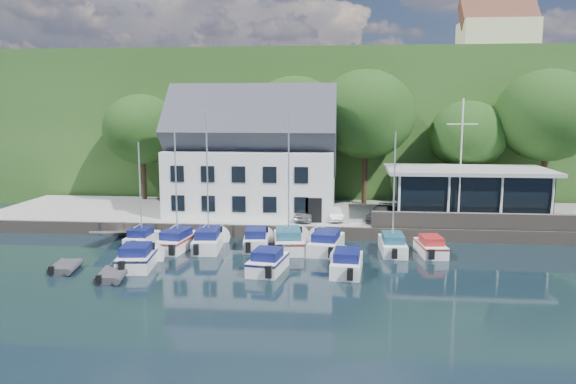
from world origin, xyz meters
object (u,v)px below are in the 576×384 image
boat_r1_7 (431,245)px  dinghy_0 (65,266)px  boat_r1_1 (176,187)px  boat_r1_4 (289,183)px  car_white (333,214)px  harbor_building (253,163)px  boat_r2_3 (347,261)px  boat_r1_2 (208,185)px  flagpole (461,163)px  boat_r2_2 (268,260)px  dinghy_1 (112,274)px  club_pavilion (466,193)px  boat_r1_5 (326,241)px  boat_r2_0 (137,256)px  boat_r1_0 (140,190)px  car_silver (307,213)px  boat_r1_3 (256,238)px  boat_r1_6 (394,193)px  car_dgrey (381,214)px  car_blue (413,214)px

boat_r1_7 → dinghy_0: (-23.25, -6.20, -0.35)m
boat_r1_1 → boat_r1_4: 7.99m
boat_r1_1 → dinghy_0: size_ratio=3.30×
car_white → boat_r1_4: (-3.06, -5.99, 3.24)m
harbor_building → boat_r2_3: 16.85m
dinghy_0 → boat_r1_2: bearing=30.3°
boat_r1_7 → harbor_building: bearing=139.8°
flagpole → boat_r1_1: 21.55m
boat_r1_2 → boat_r2_2: 8.27m
boat_r2_3 → dinghy_1: size_ratio=2.10×
club_pavilion → boat_r1_7: bearing=-115.4°
boat_r1_5 → boat_r2_0: boat_r2_0 is taller
club_pavilion → boat_r1_0: bearing=-161.5°
car_silver → boat_r1_5: bearing=-60.7°
boat_r1_1 → boat_r1_2: bearing=15.0°
boat_r1_3 → boat_r2_3: bearing=-46.6°
boat_r1_2 → boat_r1_3: boat_r1_2 is taller
boat_r2_2 → boat_r1_6: bearing=43.1°
harbor_building → boat_r1_0: size_ratio=1.74×
club_pavilion → boat_r1_6: bearing=-128.7°
boat_r1_2 → boat_r1_7: boat_r1_2 is taller
boat_r2_0 → dinghy_0: 4.41m
boat_r1_5 → club_pavilion: bearing=45.4°
club_pavilion → boat_r2_2: club_pavilion is taller
boat_r1_1 → boat_r1_2: (2.20, 0.29, 0.13)m
boat_r2_0 → boat_r1_2: bearing=50.5°
boat_r1_3 → flagpole: bearing=11.3°
club_pavilion → boat_r1_7: 9.94m
boat_r1_2 → dinghy_0: (-7.59, -6.34, -4.34)m
car_dgrey → boat_r1_6: bearing=-66.9°
car_white → boat_r1_5: size_ratio=0.49×
harbor_building → boat_r1_0: harbor_building is taller
club_pavilion → boat_r1_0: size_ratio=1.59×
car_dgrey → boat_r2_2: car_dgrey is taller
boat_r1_4 → boat_r1_6: (7.33, -0.08, -0.57)m
car_white → dinghy_0: (-16.41, -12.60, -1.22)m
car_white → car_blue: bearing=-14.3°
dinghy_0 → boat_r1_5: bearing=12.5°
boat_r1_0 → boat_r1_5: bearing=1.1°
boat_r2_2 → dinghy_0: (-12.59, -1.04, -0.41)m
boat_r1_6 → dinghy_1: boat_r1_6 is taller
club_pavilion → dinghy_1: bearing=-145.4°
flagpole → boat_r1_5: (-10.12, -5.17, -5.15)m
boat_r1_5 → boat_r1_7: size_ratio=1.31×
boat_r1_7 → boat_r2_2: 11.84m
club_pavilion → boat_r1_2: 21.64m
harbor_building → boat_r1_0: bearing=-127.9°
car_dgrey → boat_r2_0: (-16.03, -11.57, -0.83)m
club_pavilion → flagpole: 4.49m
car_blue → boat_r1_2: 16.63m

